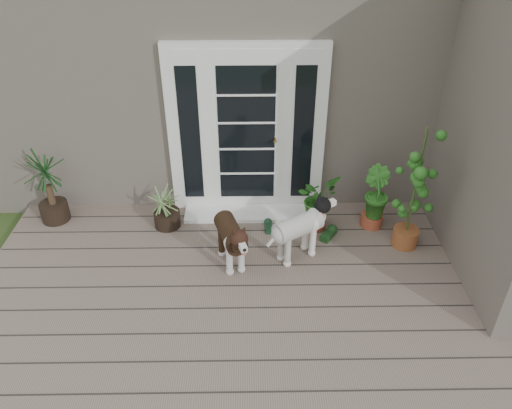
{
  "coord_description": "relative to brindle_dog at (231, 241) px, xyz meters",
  "views": [
    {
      "loc": [
        -0.17,
        -2.9,
        3.79
      ],
      "look_at": [
        -0.1,
        1.75,
        0.7
      ],
      "focal_mm": 35.0,
      "sensor_mm": 36.0,
      "label": 1
    }
  ],
  "objects": [
    {
      "name": "deck",
      "position": [
        0.38,
        -1.03,
        -0.37
      ],
      "size": [
        6.2,
        4.6,
        0.12
      ],
      "primitive_type": "cube",
      "color": "#6B5B4C",
      "rests_on": "ground"
    },
    {
      "name": "house_main",
      "position": [
        0.38,
        3.22,
        1.12
      ],
      "size": [
        7.4,
        4.0,
        3.1
      ],
      "primitive_type": "cube",
      "color": "#665E54",
      "rests_on": "ground"
    },
    {
      "name": "door_unit",
      "position": [
        0.18,
        1.17,
        0.76
      ],
      "size": [
        1.9,
        0.14,
        2.15
      ],
      "primitive_type": "cube",
      "color": "white",
      "rests_on": "deck"
    },
    {
      "name": "door_step",
      "position": [
        0.18,
        0.97,
        -0.29
      ],
      "size": [
        1.6,
        0.4,
        0.05
      ],
      "primitive_type": "cube",
      "color": "white",
      "rests_on": "deck"
    },
    {
      "name": "brindle_dog",
      "position": [
        0.0,
        0.0,
        0.0
      ],
      "size": [
        0.54,
        0.81,
        0.62
      ],
      "primitive_type": null,
      "rotation": [
        0.0,
        0.0,
        3.46
      ],
      "color": "#321F12",
      "rests_on": "deck"
    },
    {
      "name": "white_dog",
      "position": [
        0.74,
        0.1,
        0.0
      ],
      "size": [
        0.81,
        0.68,
        0.63
      ],
      "primitive_type": null,
      "rotation": [
        0.0,
        0.0,
        -1.01
      ],
      "color": "white",
      "rests_on": "deck"
    },
    {
      "name": "spider_plant",
      "position": [
        -0.81,
        0.73,
        -0.02
      ],
      "size": [
        0.7,
        0.7,
        0.57
      ],
      "primitive_type": null,
      "rotation": [
        0.0,
        0.0,
        -0.39
      ],
      "color": "#91B26D",
      "rests_on": "deck"
    },
    {
      "name": "yucca",
      "position": [
        -2.25,
        0.89,
        0.17
      ],
      "size": [
        0.72,
        0.72,
        0.96
      ],
      "primitive_type": null,
      "rotation": [
        0.0,
        0.0,
        -0.09
      ],
      "color": "black",
      "rests_on": "deck"
    },
    {
      "name": "herb_a",
      "position": [
        1.03,
        0.67,
        0.01
      ],
      "size": [
        0.7,
        0.7,
        0.63
      ],
      "primitive_type": "imported",
      "rotation": [
        0.0,
        0.0,
        0.93
      ],
      "color": "#2C5E1A",
      "rests_on": "deck"
    },
    {
      "name": "herb_b",
      "position": [
        1.72,
        0.71,
        -0.02
      ],
      "size": [
        0.5,
        0.5,
        0.59
      ],
      "primitive_type": "imported",
      "rotation": [
        0.0,
        0.0,
        1.93
      ],
      "color": "#255317",
      "rests_on": "deck"
    },
    {
      "name": "herb_c",
      "position": [
        2.74,
        0.97,
        -0.0
      ],
      "size": [
        0.4,
        0.4,
        0.62
      ],
      "primitive_type": "imported",
      "rotation": [
        0.0,
        0.0,
        4.73
      ],
      "color": "#225E1B",
      "rests_on": "deck"
    },
    {
      "name": "sapling",
      "position": [
        2.04,
        0.31,
        0.47
      ],
      "size": [
        0.51,
        0.51,
        1.57
      ],
      "primitive_type": null,
      "rotation": [
        0.0,
        0.0,
        -0.12
      ],
      "color": "#24611B",
      "rests_on": "deck"
    },
    {
      "name": "clog_left",
      "position": [
        0.44,
        0.64,
        -0.27
      ],
      "size": [
        0.14,
        0.27,
        0.08
      ],
      "primitive_type": null,
      "rotation": [
        0.0,
        0.0,
        0.05
      ],
      "color": "#14341E",
      "rests_on": "deck"
    },
    {
      "name": "clog_right",
      "position": [
        1.16,
        0.47,
        -0.26
      ],
      "size": [
        0.3,
        0.35,
        0.1
      ],
      "primitive_type": null,
      "rotation": [
        0.0,
        0.0,
        -0.6
      ],
      "color": "#173917",
      "rests_on": "deck"
    }
  ]
}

